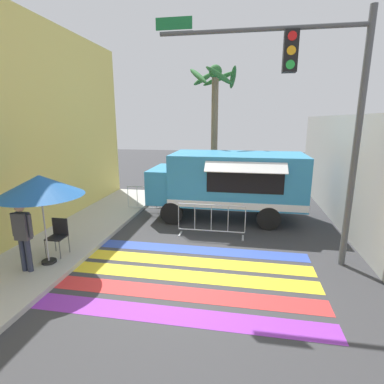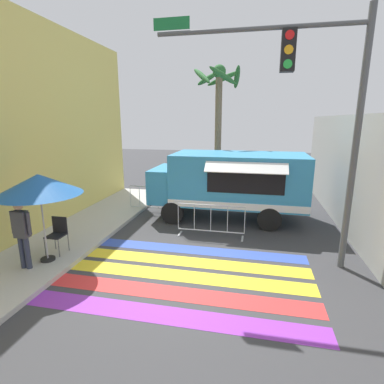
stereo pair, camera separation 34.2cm
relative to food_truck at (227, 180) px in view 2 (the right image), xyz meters
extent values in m
plane|color=#38383A|center=(-0.67, -4.62, -1.48)|extent=(60.00, 60.00, 0.00)
cube|color=#B7B5AD|center=(-5.63, -4.62, -1.42)|extent=(4.40, 16.00, 0.13)
cube|color=gray|center=(4.09, -1.62, 0.44)|extent=(0.20, 16.00, 3.85)
cube|color=purple|center=(-0.67, -6.22, -1.48)|extent=(6.40, 0.56, 0.01)
cube|color=red|center=(-0.67, -5.46, -1.48)|extent=(6.40, 0.56, 0.01)
cube|color=yellow|center=(-0.67, -4.70, -1.48)|extent=(6.40, 0.56, 0.01)
cube|color=yellow|center=(-0.67, -3.94, -1.48)|extent=(6.40, 0.56, 0.01)
cube|color=#334FB2|center=(-0.67, -3.18, -1.48)|extent=(6.40, 0.56, 0.01)
cube|color=#338CBF|center=(0.44, 0.01, 0.08)|extent=(4.82, 2.39, 1.84)
cube|color=#338CBF|center=(-1.97, 0.01, -0.22)|extent=(1.70, 2.20, 1.24)
cube|color=#1E232D|center=(-2.77, 0.01, 0.09)|extent=(0.06, 1.91, 0.47)
cube|color=black|center=(0.72, -1.21, 0.21)|extent=(2.55, 0.03, 0.83)
cube|color=white|center=(0.72, -1.41, 0.71)|extent=(2.65, 0.43, 0.31)
cube|color=white|center=(0.44, -1.20, -0.66)|extent=(4.82, 0.01, 0.24)
cylinder|color=black|center=(-1.83, -1.10, -1.07)|extent=(0.81, 0.22, 0.81)
cylinder|color=black|center=(-1.83, 1.11, -1.07)|extent=(0.81, 0.22, 0.81)
cylinder|color=black|center=(1.57, -1.10, -1.07)|extent=(0.81, 0.22, 0.81)
cylinder|color=black|center=(1.57, 1.11, -1.07)|extent=(0.81, 0.22, 0.81)
cylinder|color=#515456|center=(3.29, -3.37, 1.58)|extent=(0.16, 0.16, 6.11)
cylinder|color=#515456|center=(0.91, -3.37, 4.24)|extent=(4.77, 0.11, 0.11)
cube|color=black|center=(1.63, -3.40, 3.73)|extent=(0.32, 0.28, 0.90)
cylinder|color=red|center=(1.63, -3.54, 4.03)|extent=(0.20, 0.02, 0.20)
cylinder|color=#F2A519|center=(1.63, -3.54, 3.73)|extent=(0.20, 0.02, 0.20)
cylinder|color=green|center=(1.63, -3.54, 3.43)|extent=(0.20, 0.02, 0.20)
cube|color=#197238|center=(-1.12, -3.39, 4.46)|extent=(0.90, 0.02, 0.28)
cylinder|color=black|center=(-4.14, -4.85, -1.33)|extent=(0.36, 0.36, 0.06)
cylinder|color=#B2B2B7|center=(-4.14, -4.85, -0.22)|extent=(0.04, 0.04, 2.28)
cone|color=#1E59A5|center=(-4.14, -4.85, 0.67)|extent=(2.04, 2.04, 0.51)
cylinder|color=#4C4C51|center=(-4.39, -4.62, -1.11)|extent=(0.02, 0.02, 0.49)
cylinder|color=#4C4C51|center=(-3.97, -4.62, -1.11)|extent=(0.02, 0.02, 0.49)
cylinder|color=#4C4C51|center=(-4.39, -4.20, -1.11)|extent=(0.02, 0.02, 0.49)
cylinder|color=#4C4C51|center=(-3.97, -4.20, -1.11)|extent=(0.02, 0.02, 0.49)
cube|color=black|center=(-4.18, -4.41, -0.85)|extent=(0.44, 0.44, 0.03)
cube|color=black|center=(-4.18, -4.20, -0.61)|extent=(0.44, 0.03, 0.46)
cylinder|color=#2D3347|center=(-4.45, -5.33, -0.95)|extent=(0.13, 0.13, 0.81)
cylinder|color=#2D3347|center=(-4.30, -5.33, -0.95)|extent=(0.13, 0.13, 0.81)
cube|color=#3F3F47|center=(-4.38, -5.33, -0.22)|extent=(0.34, 0.20, 0.65)
cylinder|color=#3F3F47|center=(-4.60, -5.33, -0.18)|extent=(0.09, 0.09, 0.56)
cylinder|color=#3F3F47|center=(-4.16, -5.33, -0.18)|extent=(0.09, 0.09, 0.56)
sphere|color=tan|center=(-4.38, -5.33, 0.25)|extent=(0.23, 0.23, 0.23)
cylinder|color=#B7BABF|center=(-0.29, -2.06, -0.43)|extent=(2.15, 0.04, 0.04)
cylinder|color=#B7BABF|center=(-0.29, -2.06, -1.29)|extent=(2.15, 0.04, 0.04)
cylinder|color=#B7BABF|center=(-1.36, -2.06, -0.86)|extent=(0.02, 0.02, 0.86)
cylinder|color=#B7BABF|center=(-0.83, -2.06, -0.86)|extent=(0.02, 0.02, 0.86)
cylinder|color=#B7BABF|center=(-0.29, -2.06, -0.86)|extent=(0.02, 0.02, 0.86)
cylinder|color=#B7BABF|center=(0.25, -2.06, -0.86)|extent=(0.02, 0.02, 0.86)
cylinder|color=#B7BABF|center=(0.78, -2.06, -0.86)|extent=(0.02, 0.02, 0.86)
cube|color=#B7BABF|center=(-1.31, -2.06, -1.47)|extent=(0.06, 0.44, 0.03)
cube|color=#B7BABF|center=(0.73, -2.06, -1.47)|extent=(0.06, 0.44, 0.03)
cylinder|color=#B7BABF|center=(-3.17, 0.09, -0.43)|extent=(1.59, 0.04, 0.04)
cylinder|color=#B7BABF|center=(-3.17, 0.09, -1.29)|extent=(1.59, 0.04, 0.04)
cylinder|color=#B7BABF|center=(-3.96, 0.09, -0.86)|extent=(0.02, 0.02, 0.86)
cylinder|color=#B7BABF|center=(-3.57, 0.09, -0.86)|extent=(0.02, 0.02, 0.86)
cylinder|color=#B7BABF|center=(-3.17, 0.09, -0.86)|extent=(0.02, 0.02, 0.86)
cylinder|color=#B7BABF|center=(-2.77, 0.09, -0.86)|extent=(0.02, 0.02, 0.86)
cylinder|color=#B7BABF|center=(-2.37, 0.09, -0.86)|extent=(0.02, 0.02, 0.86)
cube|color=#B7BABF|center=(-3.91, 0.09, -1.47)|extent=(0.06, 0.44, 0.03)
cube|color=#B7BABF|center=(-2.42, 0.09, -1.47)|extent=(0.06, 0.44, 0.03)
cylinder|color=#7A664C|center=(-0.78, 3.31, 1.35)|extent=(0.31, 0.31, 5.66)
sphere|color=#2D6B33|center=(-0.78, 3.31, 4.33)|extent=(0.60, 0.60, 0.60)
ellipsoid|color=#2D6B33|center=(0.01, 3.43, 4.08)|extent=(0.48, 1.53, 1.00)
ellipsoid|color=#2D6B33|center=(-0.68, 4.15, 4.14)|extent=(1.69, 0.44, 0.81)
ellipsoid|color=#2D6B33|center=(-1.38, 3.73, 4.10)|extent=(1.01, 1.29, 0.87)
ellipsoid|color=#2D6B33|center=(-1.50, 2.80, 4.11)|extent=(1.17, 1.52, 0.97)
ellipsoid|color=#2D6B33|center=(-0.55, 2.66, 4.07)|extent=(1.31, 0.68, 0.90)
camera|label=1|loc=(0.69, -11.13, 2.20)|focal=28.00mm
camera|label=2|loc=(1.02, -11.07, 2.20)|focal=28.00mm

